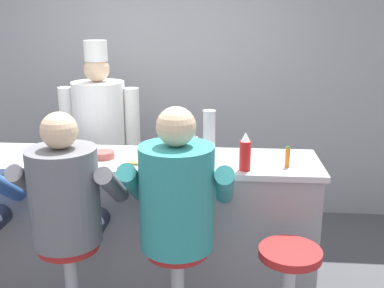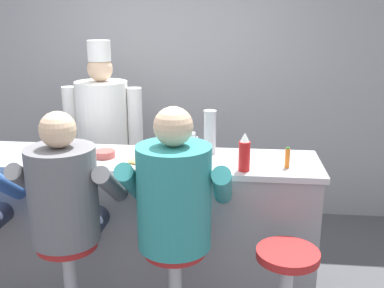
{
  "view_description": "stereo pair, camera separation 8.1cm",
  "coord_description": "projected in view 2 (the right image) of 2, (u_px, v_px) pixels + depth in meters",
  "views": [
    {
      "loc": [
        0.7,
        -2.7,
        2.02
      ],
      "look_at": [
        0.46,
        0.28,
        1.17
      ],
      "focal_mm": 42.0,
      "sensor_mm": 36.0,
      "label": 1
    },
    {
      "loc": [
        0.78,
        -2.69,
        2.02
      ],
      "look_at": [
        0.46,
        0.28,
        1.17
      ],
      "focal_mm": 42.0,
      "sensor_mm": 36.0,
      "label": 2
    }
  ],
  "objects": [
    {
      "name": "ketchup_bottle_red",
      "position": [
        244.0,
        153.0,
        2.9
      ],
      "size": [
        0.08,
        0.08,
        0.26
      ],
      "color": "red",
      "rests_on": "diner_counter"
    },
    {
      "name": "coffee_mug_tan",
      "position": [
        52.0,
        150.0,
        3.21
      ],
      "size": [
        0.13,
        0.08,
        0.09
      ],
      "color": "beige",
      "rests_on": "diner_counter"
    },
    {
      "name": "diner_seated_grey",
      "position": [
        66.0,
        201.0,
        2.72
      ],
      "size": [
        0.63,
        0.62,
        1.5
      ],
      "color": "#B2B5BA",
      "rests_on": "ground_plane"
    },
    {
      "name": "mustard_bottle_yellow",
      "position": [
        172.0,
        148.0,
        3.09
      ],
      "size": [
        0.06,
        0.06,
        0.22
      ],
      "color": "yellow",
      "rests_on": "diner_counter"
    },
    {
      "name": "empty_stool_round",
      "position": [
        286.0,
        286.0,
        2.68
      ],
      "size": [
        0.37,
        0.37,
        0.7
      ],
      "color": "#B2B5BA",
      "rests_on": "ground_plane"
    },
    {
      "name": "cup_stack_steel",
      "position": [
        210.0,
        132.0,
        3.25
      ],
      "size": [
        0.1,
        0.1,
        0.32
      ],
      "color": "#B7BABF",
      "rests_on": "diner_counter"
    },
    {
      "name": "diner_seated_teal",
      "position": [
        175.0,
        202.0,
        2.65
      ],
      "size": [
        0.66,
        0.65,
        1.54
      ],
      "color": "#B2B5BA",
      "rests_on": "ground_plane"
    },
    {
      "name": "diner_counter",
      "position": [
        132.0,
        224.0,
        3.36
      ],
      "size": [
        2.7,
        0.62,
        1.05
      ],
      "color": "gray",
      "rests_on": "ground_plane"
    },
    {
      "name": "cereal_bowl",
      "position": [
        104.0,
        154.0,
        3.2
      ],
      "size": [
        0.15,
        0.15,
        0.05
      ],
      "color": "#B24C47",
      "rests_on": "diner_counter"
    },
    {
      "name": "hot_sauce_bottle_orange",
      "position": [
        287.0,
        158.0,
        2.97
      ],
      "size": [
        0.03,
        0.03,
        0.14
      ],
      "color": "orange",
      "rests_on": "diner_counter"
    },
    {
      "name": "wall_back",
      "position": [
        164.0,
        84.0,
        4.6
      ],
      "size": [
        10.0,
        0.06,
        2.7
      ],
      "color": "#99999E",
      "rests_on": "ground_plane"
    },
    {
      "name": "breakfast_plate",
      "position": [
        137.0,
        164.0,
        3.03
      ],
      "size": [
        0.26,
        0.26,
        0.05
      ],
      "color": "white",
      "rests_on": "diner_counter"
    },
    {
      "name": "cook_in_whites_near",
      "position": [
        104.0,
        134.0,
        4.01
      ],
      "size": [
        0.71,
        0.46,
        1.83
      ],
      "color": "#232328",
      "rests_on": "ground_plane"
    },
    {
      "name": "water_pitcher_clear",
      "position": [
        187.0,
        145.0,
        3.18
      ],
      "size": [
        0.14,
        0.13,
        0.18
      ],
      "color": "silver",
      "rests_on": "diner_counter"
    }
  ]
}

